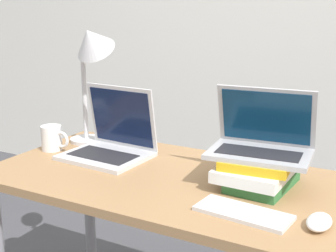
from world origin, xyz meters
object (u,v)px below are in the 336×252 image
laptop_left (111,143)px  desk_lamp (91,54)px  mouse (319,222)px  wireless_keyboard (243,213)px  book_stack (258,171)px  mug (52,138)px  laptop_on_books (261,141)px

laptop_left → desk_lamp: size_ratio=0.62×
mouse → wireless_keyboard: bearing=-173.1°
book_stack → desk_lamp: 0.83m
laptop_left → mouse: (0.85, -0.24, -0.04)m
mug → desk_lamp: (0.11, 0.13, 0.34)m
laptop_on_books → desk_lamp: size_ratio=0.65×
laptop_on_books → mouse: bearing=-43.9°
laptop_left → wireless_keyboard: bearing=-22.1°
mouse → desk_lamp: bearing=162.5°
laptop_left → book_stack: size_ratio=1.19×
wireless_keyboard → desk_lamp: bearing=156.8°
mug → desk_lamp: size_ratio=0.24×
mug → laptop_left: bearing=12.0°
laptop_on_books → wireless_keyboard: size_ratio=1.21×
laptop_left → laptop_on_books: 0.61m
wireless_keyboard → mug: (-0.89, 0.21, 0.04)m
book_stack → laptop_left: bearing=176.9°
laptop_left → laptop_on_books: bearing=-0.4°
mug → wireless_keyboard: bearing=-13.0°
book_stack → laptop_on_books: size_ratio=0.81×
wireless_keyboard → desk_lamp: size_ratio=0.54×
book_stack → wireless_keyboard: size_ratio=0.98×
wireless_keyboard → mug: mug is taller
laptop_left → laptop_on_books: (0.61, -0.00, 0.09)m
desk_lamp → mug: bearing=-130.9°
book_stack → mug: same height
mouse → laptop_on_books: bearing=136.1°
laptop_on_books → mouse: size_ratio=3.02×
laptop_left → wireless_keyboard: laptop_left is taller
book_stack → mug: 0.86m
laptop_left → laptop_on_books: laptop_on_books is taller
mug → desk_lamp: 0.38m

